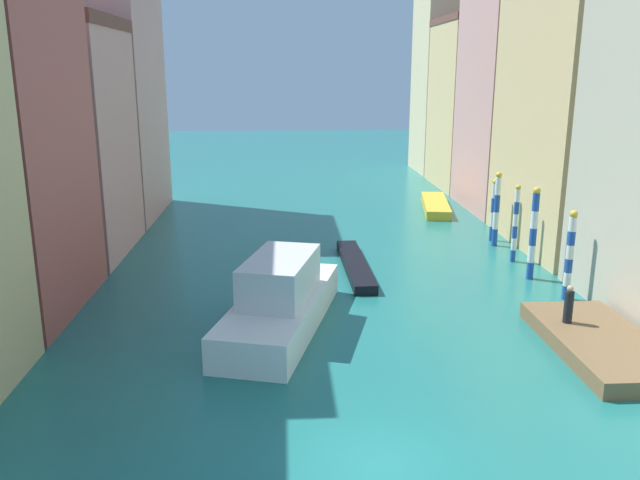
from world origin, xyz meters
The scene contains 17 objects.
ground_plane centered at (0.00, 24.50, 0.00)m, with size 154.00×154.00×0.00m, color #1E6B66.
building_left_2 centered at (-15.25, 22.23, 6.68)m, with size 7.30×9.25×13.34m.
building_left_3 centered at (-15.25, 32.51, 9.82)m, with size 7.30×10.90×19.61m.
building_right_2 centered at (15.25, 22.08, 8.33)m, with size 7.30×11.86×16.64m.
building_right_3 centered at (15.25, 33.04, 8.91)m, with size 7.30×9.96×17.78m.
building_right_4 centered at (15.25, 43.15, 7.51)m, with size 7.30×10.22×14.99m.
building_right_5 centered at (15.25, 52.59, 10.87)m, with size 7.30×8.51×21.73m.
waterfront_dock centered at (9.59, 6.80, 0.32)m, with size 3.56×7.59×0.64m.
person_on_dock centered at (8.83, 8.21, 1.36)m, with size 0.36×0.36×1.56m.
mooring_pole_0 centered at (10.73, 12.60, 2.20)m, with size 0.38×0.38×4.28m.
mooring_pole_1 centered at (10.17, 15.68, 2.46)m, with size 0.38×0.38×4.81m.
mooring_pole_2 centered at (10.36, 18.76, 2.24)m, with size 0.31×0.31×4.39m.
mooring_pole_3 centered at (10.41, 22.19, 2.34)m, with size 0.38×0.38×4.57m.
mooring_pole_4 centered at (10.62, 23.44, 2.00)m, with size 0.30×0.30×3.90m.
vaporetto_white centered at (-2.65, 9.91, 1.18)m, with size 5.48×10.21×3.07m.
gondola_black centered at (1.35, 17.79, 0.25)m, with size 1.31×8.56×0.50m.
motorboat_0 centered at (9.23, 32.81, 0.34)m, with size 3.01×8.09×0.68m.
Camera 1 is at (-2.46, -15.39, 10.43)m, focal length 36.26 mm.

